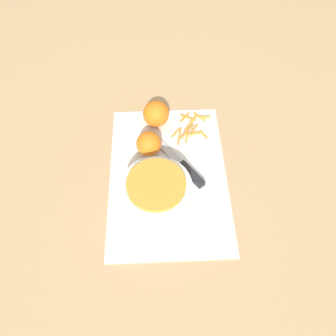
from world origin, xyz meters
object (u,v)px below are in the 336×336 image
Objects in this scene: knife at (185,168)px; orange_right at (149,144)px; bowl_speckled at (157,192)px; orange_left at (156,114)px.

orange_right is at bearing 19.96° from knife.
bowl_speckled reaches higher than orange_left.
orange_right is (-0.11, 0.02, -0.00)m from orange_left.
knife is (0.09, -0.08, -0.03)m from bowl_speckled.
orange_right is (0.15, 0.02, -0.01)m from bowl_speckled.
orange_left reaches higher than orange_right.
orange_left is at bearing -11.85° from orange_right.
bowl_speckled is 2.54× the size of orange_right.
knife is at bearing -156.59° from orange_left.
orange_left is 0.11m from orange_right.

